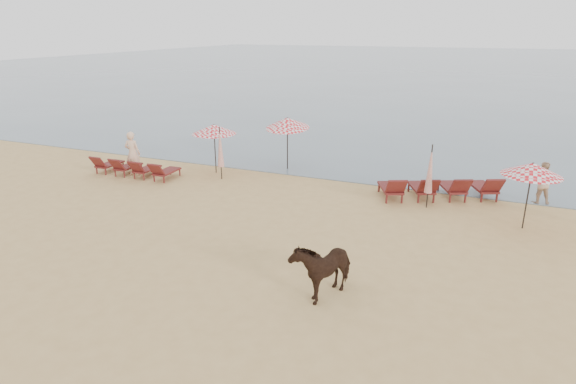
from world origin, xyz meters
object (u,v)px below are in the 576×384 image
lounger_cluster_left (134,167)px  umbrella_open_left_a (214,129)px  lounger_cluster_right (439,187)px  beachgoer_left (133,153)px  umbrella_closed_right (430,169)px  beachgoer_right_a (541,183)px  umbrella_open_right (532,169)px  cow (323,266)px  umbrella_open_left_b (287,123)px  umbrella_closed_left (220,147)px

lounger_cluster_left → umbrella_open_left_a: (2.92, 1.75, 1.52)m
lounger_cluster_right → beachgoer_left: (-12.33, -1.77, 0.48)m
lounger_cluster_right → umbrella_closed_right: bearing=-128.6°
lounger_cluster_left → beachgoer_right_a: 15.81m
umbrella_closed_right → beachgoer_left: size_ratio=1.21×
umbrella_open_right → cow: 7.71m
umbrella_closed_right → beachgoer_left: umbrella_closed_right is taller
umbrella_open_left_b → umbrella_open_right: bearing=-32.8°
umbrella_closed_left → beachgoer_right_a: (11.96, 1.80, -0.58)m
lounger_cluster_right → umbrella_closed_right: umbrella_closed_right is taller
lounger_cluster_left → umbrella_open_left_a: 3.72m
lounger_cluster_right → umbrella_open_left_b: umbrella_open_left_b is taller
umbrella_closed_left → beachgoer_left: (-3.75, -0.89, -0.41)m
umbrella_open_right → umbrella_closed_left: size_ratio=0.98×
lounger_cluster_left → beachgoer_left: 0.59m
lounger_cluster_right → umbrella_open_left_a: 9.37m
umbrella_open_left_b → umbrella_closed_left: umbrella_open_left_b is taller
cow → beachgoer_right_a: (5.20, 8.79, 0.06)m
beachgoer_left → beachgoer_right_a: beachgoer_left is taller
umbrella_open_left_a → umbrella_open_right: umbrella_open_right is taller
lounger_cluster_left → lounger_cluster_right: size_ratio=0.80×
lounger_cluster_left → lounger_cluster_right: (12.17, 1.95, 0.06)m
umbrella_closed_left → umbrella_closed_right: umbrella_closed_right is taller
cow → beachgoer_right_a: bearing=78.9°
umbrella_closed_left → beachgoer_left: umbrella_closed_left is taller
umbrella_open_left_a → beachgoer_left: size_ratio=1.14×
beachgoer_left → lounger_cluster_left: bearing=124.5°
umbrella_open_left_b → beachgoer_left: bearing=-164.2°
lounger_cluster_left → beachgoer_right_a: beachgoer_right_a is taller
umbrella_open_right → umbrella_open_left_b: bearing=175.7°
umbrella_closed_right → lounger_cluster_right: bearing=75.7°
umbrella_closed_left → beachgoer_right_a: bearing=8.6°
beachgoer_left → beachgoer_right_a: size_ratio=1.22×
lounger_cluster_left → beachgoer_right_a: bearing=10.0°
lounger_cluster_left → beachgoer_left: (-0.16, 0.18, 0.54)m
lounger_cluster_left → umbrella_open_right: umbrella_open_right is taller
lounger_cluster_right → umbrella_open_right: 3.61m
umbrella_open_right → umbrella_closed_right: 3.16m
umbrella_closed_left → beachgoer_left: bearing=-166.6°
cow → lounger_cluster_right: bearing=96.4°
beachgoer_right_a → umbrella_closed_right: bearing=18.8°
beachgoer_left → beachgoer_right_a: 15.93m
umbrella_open_right → cow: bearing=-112.1°
lounger_cluster_right → beachgoer_left: bearing=163.9°
umbrella_open_left_b → umbrella_closed_right: (6.32, -2.52, -0.69)m
umbrella_closed_right → cow: 7.03m
lounger_cluster_right → umbrella_closed_left: (-8.58, -0.88, 0.89)m
umbrella_open_left_b → umbrella_closed_left: (-1.99, -2.34, -0.73)m
lounger_cluster_left → lounger_cluster_right: bearing=8.6°
umbrella_closed_right → lounger_cluster_left: bearing=-175.7°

